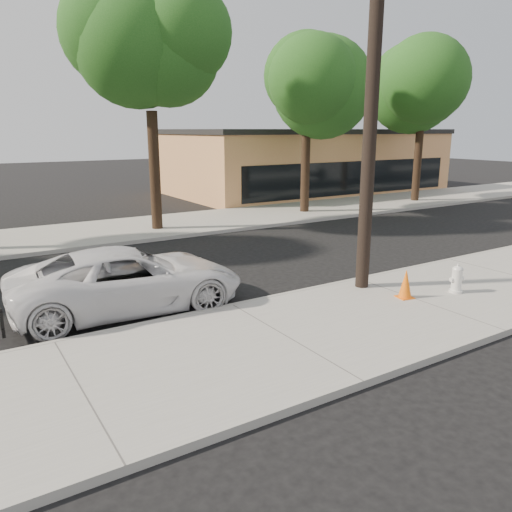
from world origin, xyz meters
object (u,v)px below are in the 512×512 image
fire_hydrant (457,280)px  traffic_cone (406,284)px  police_cruiser (129,279)px  utility_pole (371,107)px

fire_hydrant → traffic_cone: size_ratio=0.97×
police_cruiser → fire_hydrant: police_cruiser is taller
utility_pole → police_cruiser: 7.14m
utility_pole → traffic_cone: (0.25, -1.24, -4.20)m
utility_pole → police_cruiser: (-5.62, 1.95, -3.95)m
police_cruiser → traffic_cone: (5.87, -3.20, -0.25)m
fire_hydrant → police_cruiser: bearing=171.1°
fire_hydrant → traffic_cone: 1.48m
police_cruiser → utility_pole: bearing=-104.8°
fire_hydrant → utility_pole: bearing=152.8°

